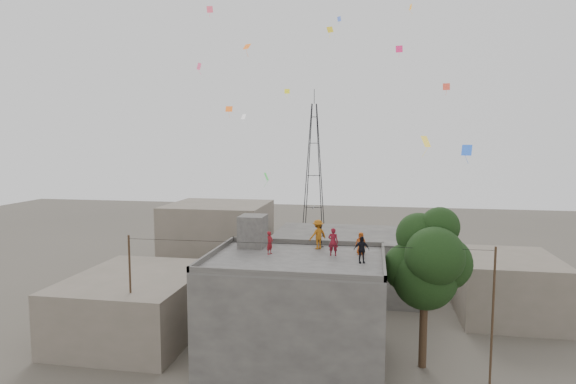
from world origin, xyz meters
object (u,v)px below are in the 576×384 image
person_red_adult (333,242)px  person_dark_adult (362,250)px  stair_head_box (253,231)px  tree (428,261)px  transmission_tower (314,169)px

person_red_adult → person_dark_adult: bearing=146.9°
stair_head_box → tree: bearing=-10.7°
stair_head_box → tree: (10.57, -2.00, -1.00)m
tree → transmission_tower: (-11.37, 39.40, 2.97)m
tree → transmission_tower: size_ratio=0.45×
tree → transmission_tower: bearing=106.1°
person_red_adult → person_dark_adult: size_ratio=1.11×
transmission_tower → person_red_adult: (6.03, -38.98, -2.15)m
transmission_tower → person_dark_adult: (7.71, -40.40, -2.23)m
transmission_tower → stair_head_box: bearing=-88.8°
stair_head_box → person_red_adult: stair_head_box is taller
transmission_tower → person_red_adult: 39.50m
tree → person_red_adult: size_ratio=5.56×
tree → person_red_adult: bearing=175.4°
person_red_adult → person_dark_adult: person_red_adult is taller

